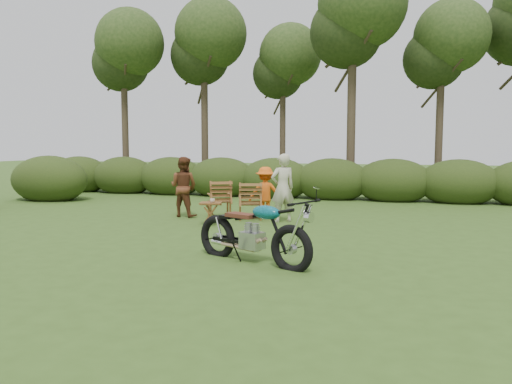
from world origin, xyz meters
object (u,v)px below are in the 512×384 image
(lawn_chair_left, at_px, (219,216))
(cup, at_px, (212,200))
(motorcycle, at_px, (252,262))
(child, at_px, (265,218))
(adult_b, at_px, (184,217))
(lawn_chair_right, at_px, (250,219))
(side_table, at_px, (211,214))
(adult_a, at_px, (282,222))

(lawn_chair_left, height_order, cup, cup)
(motorcycle, relative_size, cup, 18.49)
(child, bearing_deg, adult_b, -6.04)
(lawn_chair_right, height_order, side_table, side_table)
(lawn_chair_left, relative_size, child, 0.71)
(cup, bearing_deg, adult_a, 32.24)
(lawn_chair_right, relative_size, lawn_chair_left, 1.00)
(motorcycle, bearing_deg, child, 126.44)
(lawn_chair_right, distance_m, cup, 1.34)
(lawn_chair_right, xyz_separation_m, cup, (-0.58, -1.07, 0.57))
(side_table, distance_m, adult_a, 1.75)
(lawn_chair_left, xyz_separation_m, side_table, (0.29, -1.32, 0.26))
(adult_a, bearing_deg, side_table, -5.95)
(motorcycle, distance_m, lawn_chair_left, 5.07)
(lawn_chair_right, xyz_separation_m, side_table, (-0.63, -1.06, 0.26))
(child, bearing_deg, lawn_chair_left, -14.18)
(lawn_chair_right, relative_size, cup, 7.94)
(adult_b, relative_size, child, 1.19)
(side_table, distance_m, cup, 0.31)
(motorcycle, bearing_deg, adult_b, 149.98)
(cup, bearing_deg, adult_b, 138.96)
(adult_a, relative_size, child, 1.26)
(motorcycle, bearing_deg, adult_a, 120.41)
(side_table, xyz_separation_m, adult_a, (1.49, 0.89, -0.26))
(lawn_chair_right, bearing_deg, adult_b, -17.68)
(adult_b, bearing_deg, child, -164.48)
(lawn_chair_left, bearing_deg, child, 150.90)
(adult_b, distance_m, child, 2.11)
(motorcycle, height_order, adult_a, adult_a)
(motorcycle, height_order, cup, cup)
(adult_a, distance_m, child, 0.69)
(cup, distance_m, child, 1.70)
(cup, bearing_deg, motorcycle, -59.06)
(lawn_chair_right, xyz_separation_m, lawn_chair_left, (-0.91, 0.27, 0.00))
(motorcycle, xyz_separation_m, cup, (-1.92, 3.21, 0.57))
(adult_a, bearing_deg, adult_b, -39.83)
(cup, bearing_deg, lawn_chair_left, 104.13)
(adult_a, height_order, child, adult_a)
(motorcycle, relative_size, lawn_chair_right, 2.33)
(cup, bearing_deg, child, 56.02)
(cup, relative_size, child, 0.09)
(lawn_chair_right, bearing_deg, cup, 42.94)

